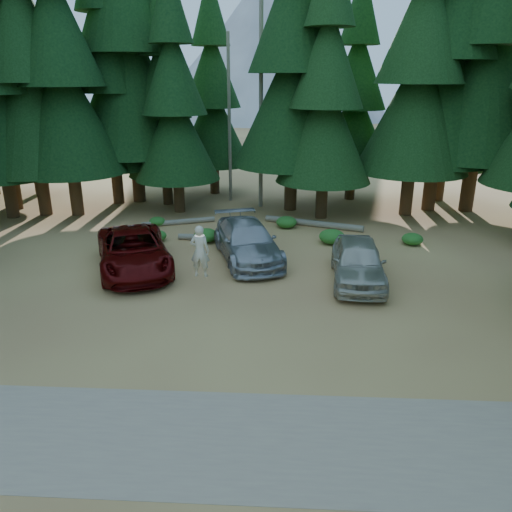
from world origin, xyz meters
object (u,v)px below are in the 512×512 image
object	(u,v)px
red_pickup	(134,251)
log_left	(179,222)
log_mid	(214,237)
frisbee_player	(200,251)
log_right	(313,223)
silver_minivan_center	(247,241)
silver_minivan_right	(358,261)

from	to	relation	value
red_pickup	log_left	distance (m)	6.72
log_left	log_mid	xyz separation A→B (m)	(2.29, -2.63, 0.00)
red_pickup	frisbee_player	size ratio (longest dim) A/B	3.01
log_left	log_right	distance (m)	7.23
silver_minivan_center	log_right	xyz separation A→B (m)	(3.15, 5.20, -0.64)
frisbee_player	log_mid	bearing A→B (deg)	-83.54
log_left	silver_minivan_right	bearing A→B (deg)	-61.99
log_left	log_mid	distance (m)	3.49
silver_minivan_center	log_left	xyz separation A→B (m)	(-4.09, 5.19, -0.67)
log_mid	log_right	bearing A→B (deg)	29.23
silver_minivan_right	red_pickup	bearing A→B (deg)	178.32
red_pickup	silver_minivan_center	world-z (taller)	red_pickup
log_left	red_pickup	bearing A→B (deg)	-115.00
silver_minivan_right	log_left	distance (m)	11.36
silver_minivan_right	log_mid	world-z (taller)	silver_minivan_right
log_mid	log_right	distance (m)	5.60
silver_minivan_center	silver_minivan_right	world-z (taller)	silver_minivan_right
log_left	log_right	bearing A→B (deg)	-20.82
frisbee_player	log_right	distance (m)	9.77
log_mid	log_right	size ratio (longest dim) A/B	0.66
silver_minivan_center	frisbee_player	xyz separation A→B (m)	(-1.51, -3.29, 0.67)
red_pickup	log_mid	size ratio (longest dim) A/B	1.68
frisbee_player	log_mid	size ratio (longest dim) A/B	0.56
silver_minivan_center	red_pickup	bearing A→B (deg)	-179.18
red_pickup	silver_minivan_center	bearing A→B (deg)	-2.86
silver_minivan_center	frisbee_player	world-z (taller)	frisbee_player
red_pickup	log_left	xyz separation A→B (m)	(0.48, 6.67, -0.68)
log_mid	frisbee_player	bearing A→B (deg)	-86.06
log_left	log_mid	world-z (taller)	log_mid
silver_minivan_center	frisbee_player	bearing A→B (deg)	-131.78
silver_minivan_right	log_right	distance (m)	7.60
silver_minivan_right	frisbee_player	size ratio (longest dim) A/B	2.46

